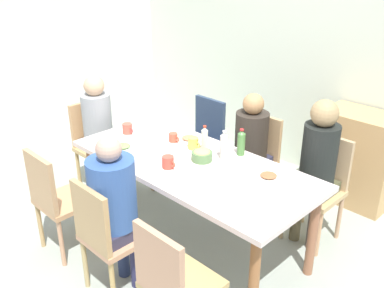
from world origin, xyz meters
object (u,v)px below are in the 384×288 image
object	(u,v)px
chair_2	(95,140)
bottle_2	(241,143)
plate_0	(123,147)
plate_2	(268,177)
person_5	(318,161)
plate_1	(189,139)
chair_4	(203,137)
cup_2	(173,137)
chair_6	(56,197)
chair_0	(173,282)
cup_3	(128,129)
dining_table	(192,171)
person_1	(114,202)
bottle_0	(205,140)
chair_1	(106,233)
cup_0	(193,143)
person_3	(250,143)
chair_5	(320,182)
cup_1	(168,162)
bottle_1	(224,146)
person_2	(98,124)
chair_3	(255,157)
bowl_0	(202,155)
side_cabinet	(358,158)

from	to	relation	value
chair_2	bottle_2	world-z (taller)	bottle_2
plate_0	plate_2	distance (m)	1.24
person_5	plate_1	xyz separation A→B (m)	(-0.97, -0.47, 0.03)
chair_4	cup_2	world-z (taller)	chair_4
chair_6	chair_4	bearing A→B (deg)	90.00
chair_0	cup_3	bearing A→B (deg)	150.84
dining_table	cup_2	size ratio (longest dim) A/B	18.08
person_1	bottle_0	xyz separation A→B (m)	(-0.05, 0.94, 0.15)
chair_4	bottle_2	xyz separation A→B (m)	(0.86, -0.47, 0.36)
chair_1	bottle_0	xyz separation A→B (m)	(-0.05, 1.03, 0.36)
chair_2	plate_0	xyz separation A→B (m)	(0.81, -0.24, 0.26)
person_5	cup_0	bearing A→B (deg)	-145.79
person_3	cup_0	size ratio (longest dim) A/B	9.36
bottle_2	plate_0	bearing A→B (deg)	-141.54
bottle_2	chair_5	bearing A→B (deg)	44.05
chair_4	cup_1	bearing A→B (deg)	-59.17
chair_4	bottle_1	xyz separation A→B (m)	(0.82, -0.62, 0.37)
cup_3	bottle_2	size ratio (longest dim) A/B	0.55
chair_1	person_2	size ratio (longest dim) A/B	0.75
chair_1	person_1	distance (m)	0.23
dining_table	bottle_1	world-z (taller)	bottle_1
chair_0	person_1	xyz separation A→B (m)	(-0.67, 0.09, 0.21)
chair_3	chair_4	size ratio (longest dim) A/B	1.00
person_3	plate_0	size ratio (longest dim) A/B	5.07
chair_4	chair_5	world-z (taller)	same
bowl_0	cup_0	world-z (taller)	cup_0
side_cabinet	cup_2	bearing A→B (deg)	-124.70
chair_2	plate_1	world-z (taller)	chair_2
plate_0	cup_1	xyz separation A→B (m)	(0.52, 0.04, 0.03)
person_1	chair_5	size ratio (longest dim) A/B	1.34
bottle_0	side_cabinet	xyz separation A→B (m)	(0.68, 1.42, -0.42)
side_cabinet	chair_1	bearing A→B (deg)	-104.31
chair_1	chair_5	world-z (taller)	same
person_1	plate_0	xyz separation A→B (m)	(-0.57, 0.50, 0.05)
dining_table	cup_1	bearing A→B (deg)	-104.85
chair_1	bottle_2	bearing A→B (deg)	81.04
person_3	chair_5	bearing A→B (deg)	7.80
person_5	chair_0	bearing A→B (deg)	-90.00
person_5	plate_0	size ratio (longest dim) A/B	5.52
person_1	cup_3	distance (m)	1.10
person_3	bottle_0	xyz separation A→B (m)	(-0.05, -0.54, 0.18)
chair_0	bottle_0	bearing A→B (deg)	125.11
chair_2	plate_1	distance (m)	1.15
cup_2	cup_3	world-z (taller)	cup_3
bottle_0	person_3	bearing A→B (deg)	84.38
person_3	chair_4	distance (m)	0.70
plate_0	bottle_0	distance (m)	0.68
chair_0	bottle_1	distance (m)	1.22
plate_0	chair_3	bearing A→B (deg)	61.86
chair_3	person_5	size ratio (longest dim) A/B	0.72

